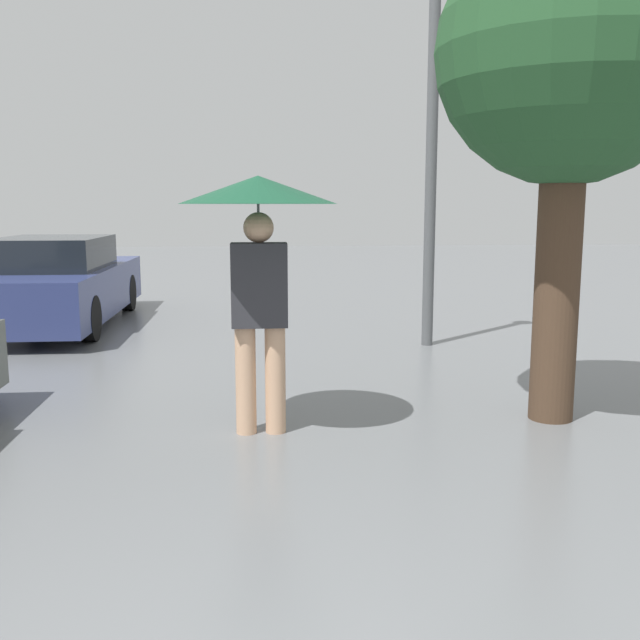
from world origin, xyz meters
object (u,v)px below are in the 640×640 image
(pedestrian, at_px, (258,227))
(parked_car_farthest, at_px, (58,284))
(tree, at_px, (569,58))
(street_lamp, at_px, (432,126))

(pedestrian, distance_m, parked_car_farthest, 6.13)
(pedestrian, bearing_deg, tree, 3.76)
(pedestrian, bearing_deg, street_lamp, 57.71)
(pedestrian, xyz_separation_m, street_lamp, (2.11, 3.35, 1.10))
(parked_car_farthest, relative_size, street_lamp, 0.99)
(street_lamp, bearing_deg, pedestrian, -122.29)
(pedestrian, xyz_separation_m, parked_car_farthest, (-2.93, 5.29, -0.98))
(pedestrian, bearing_deg, parked_car_farthest, 118.97)
(parked_car_farthest, height_order, street_lamp, street_lamp)
(street_lamp, bearing_deg, parked_car_farthest, 158.90)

